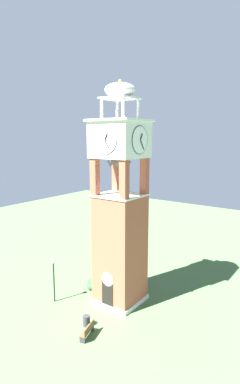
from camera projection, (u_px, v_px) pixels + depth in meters
name	position (u px, v px, depth m)	size (l,w,h in m)	color
ground	(120.00, 300.00, 26.52)	(80.00, 80.00, 0.00)	#476B3D
clock_tower	(120.00, 215.00, 25.24)	(3.97, 3.97, 17.92)	#9E4C38
park_bench	(88.00, 331.00, 21.59)	(0.88, 1.66, 0.95)	brown
lamp_post	(54.00, 272.00, 25.91)	(0.36, 0.36, 3.72)	black
trash_bin	(86.00, 321.00, 22.89)	(0.52, 0.52, 0.80)	#2D2D33
shrub_near_entry	(91.00, 287.00, 28.29)	(0.76, 0.76, 0.64)	#28562D
shrub_left_of_tower	(93.00, 283.00, 28.71)	(0.94, 0.94, 0.87)	#28562D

